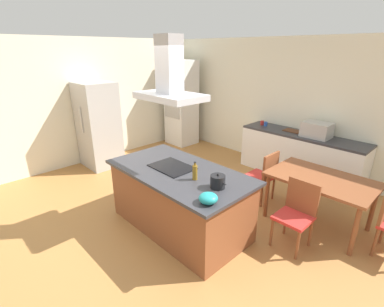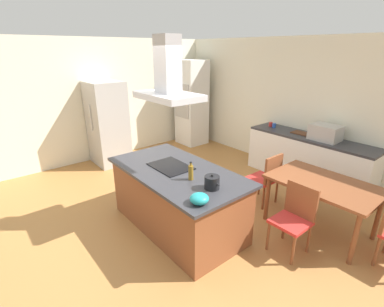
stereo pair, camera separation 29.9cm
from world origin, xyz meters
TOP-DOWN VIEW (x-y plane):
  - ground at (0.00, 1.50)m, footprint 16.00×16.00m
  - wall_back at (0.00, 3.25)m, footprint 7.20×0.10m
  - wall_left at (-3.45, 1.00)m, footprint 0.10×8.80m
  - kitchen_island at (0.00, 0.00)m, footprint 2.07×1.10m
  - cooktop at (-0.15, 0.00)m, footprint 0.60×0.44m
  - tea_kettle at (0.70, 0.00)m, footprint 0.23×0.18m
  - olive_oil_bottle at (0.36, -0.04)m, footprint 0.06×0.06m
  - mixing_bowl at (0.87, -0.34)m, footprint 0.21×0.21m
  - back_counter at (0.38, 2.88)m, footprint 2.39×0.62m
  - countertop_microwave at (0.63, 2.88)m, footprint 0.50×0.38m
  - coffee_mug_red at (-0.57, 2.92)m, footprint 0.08×0.08m
  - coffee_mug_blue at (-0.46, 2.90)m, footprint 0.08×0.08m
  - cutting_board at (0.14, 2.93)m, footprint 0.34×0.24m
  - wall_oven_stack at (-2.90, 2.65)m, footprint 0.70×0.66m
  - refrigerator at (-2.98, 0.31)m, footprint 0.80×0.73m
  - dining_table at (1.34, 1.51)m, footprint 1.40×0.90m
  - chair_at_left_end at (0.43, 1.51)m, footprint 0.42×0.42m
  - chair_facing_island at (1.34, 0.85)m, footprint 0.42×0.42m
  - range_hood at (-0.15, 0.00)m, footprint 0.90×0.55m

SIDE VIEW (x-z plane):
  - ground at x=0.00m, z-range 0.00..0.00m
  - back_counter at x=0.38m, z-range 0.00..0.90m
  - kitchen_island at x=0.00m, z-range 0.00..0.90m
  - chair_at_left_end at x=0.43m, z-range 0.06..0.95m
  - chair_facing_island at x=1.34m, z-range 0.06..0.95m
  - dining_table at x=1.34m, z-range 0.29..1.04m
  - cooktop at x=-0.15m, z-range 0.90..0.91m
  - cutting_board at x=0.14m, z-range 0.90..0.92m
  - refrigerator at x=-2.98m, z-range 0.00..1.82m
  - coffee_mug_red at x=-0.57m, z-range 0.90..0.99m
  - coffee_mug_blue at x=-0.46m, z-range 0.90..0.99m
  - mixing_bowl at x=0.87m, z-range 0.90..1.01m
  - tea_kettle at x=0.70m, z-range 0.89..1.07m
  - olive_oil_bottle at x=0.36m, z-range 0.88..1.12m
  - countertop_microwave at x=0.63m, z-range 0.90..1.18m
  - wall_oven_stack at x=-2.90m, z-range 0.00..2.20m
  - wall_back at x=0.00m, z-range 0.00..2.70m
  - wall_left at x=-3.45m, z-range 0.00..2.70m
  - range_hood at x=-0.15m, z-range 1.71..2.49m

